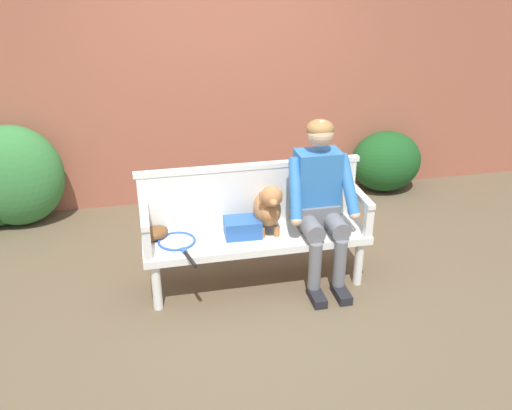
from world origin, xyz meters
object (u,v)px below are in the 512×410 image
at_px(dog_on_bench, 268,208).
at_px(tennis_racket, 178,242).
at_px(sports_bag, 242,227).
at_px(garden_bench, 256,240).
at_px(baseball_glove, 155,233).
at_px(person_seated, 320,197).

bearing_deg(dog_on_bench, tennis_racket, -178.30).
xyz_separation_m(tennis_racket, sports_bag, (0.50, 0.03, 0.06)).
distance_m(garden_bench, baseball_glove, 0.78).
distance_m(garden_bench, person_seated, 0.60).
xyz_separation_m(dog_on_bench, baseball_glove, (-0.86, 0.10, -0.18)).
height_order(garden_bench, baseball_glove, baseball_glove).
bearing_deg(sports_bag, dog_on_bench, -2.34).
xyz_separation_m(person_seated, dog_on_bench, (-0.41, 0.01, -0.05)).
height_order(dog_on_bench, baseball_glove, dog_on_bench).
xyz_separation_m(dog_on_bench, tennis_racket, (-0.70, -0.02, -0.21)).
relative_size(dog_on_bench, sports_bag, 1.59).
xyz_separation_m(person_seated, baseball_glove, (-1.27, 0.11, -0.23)).
relative_size(garden_bench, dog_on_bench, 3.92).
bearing_deg(sports_bag, person_seated, -1.54).
distance_m(dog_on_bench, sports_bag, 0.25).
relative_size(person_seated, sports_bag, 4.69).
bearing_deg(person_seated, sports_bag, 178.46).
xyz_separation_m(dog_on_bench, sports_bag, (-0.20, 0.01, -0.15)).
xyz_separation_m(garden_bench, sports_bag, (-0.11, 0.00, 0.13)).
relative_size(garden_bench, person_seated, 1.33).
bearing_deg(garden_bench, person_seated, -1.45).
height_order(dog_on_bench, sports_bag, dog_on_bench).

